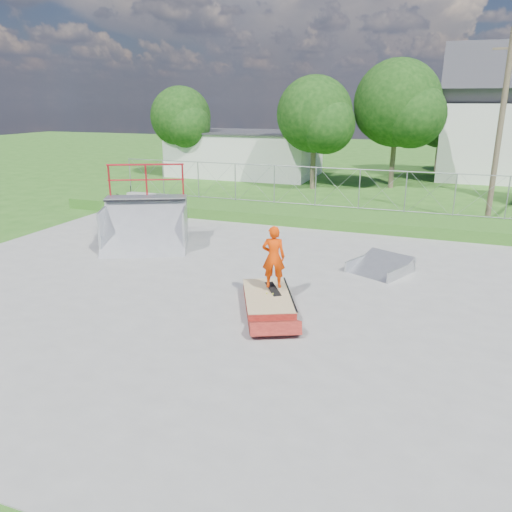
# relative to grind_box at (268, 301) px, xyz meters

# --- Properties ---
(ground) EXTENTS (120.00, 120.00, 0.00)m
(ground) POSITION_rel_grind_box_xyz_m (-1.44, 0.43, -0.18)
(ground) COLOR #2C601B
(ground) RESTS_ON ground
(concrete_pad) EXTENTS (20.00, 16.00, 0.04)m
(concrete_pad) POSITION_rel_grind_box_xyz_m (-1.44, 0.43, -0.16)
(concrete_pad) COLOR gray
(concrete_pad) RESTS_ON ground
(grass_berm) EXTENTS (24.00, 3.00, 0.50)m
(grass_berm) POSITION_rel_grind_box_xyz_m (-1.44, 9.93, 0.07)
(grass_berm) COLOR #2C601B
(grass_berm) RESTS_ON ground
(grind_box) EXTENTS (2.09, 2.72, 0.36)m
(grind_box) POSITION_rel_grind_box_xyz_m (0.00, 0.00, 0.00)
(grind_box) COLOR maroon
(grind_box) RESTS_ON concrete_pad
(quarter_pipe) EXTENTS (3.72, 3.50, 2.94)m
(quarter_pipe) POSITION_rel_grind_box_xyz_m (-5.91, 3.53, 1.29)
(quarter_pipe) COLOR #A7A9AF
(quarter_pipe) RESTS_ON concrete_pad
(flat_bank_ramp) EXTENTS (2.10, 2.15, 0.48)m
(flat_bank_ramp) POSITION_rel_grind_box_xyz_m (2.41, 3.79, 0.06)
(flat_bank_ramp) COLOR #A7A9AF
(flat_bank_ramp) RESTS_ON concrete_pad
(skateboard) EXTENTS (0.65, 0.77, 0.13)m
(skateboard) POSITION_rel_grind_box_xyz_m (0.05, 0.28, 0.23)
(skateboard) COLOR black
(skateboard) RESTS_ON grind_box
(skater) EXTENTS (0.68, 0.53, 1.65)m
(skater) POSITION_rel_grind_box_xyz_m (0.05, 0.28, 1.05)
(skater) COLOR #DE3502
(skater) RESTS_ON grind_box
(concrete_stairs) EXTENTS (1.50, 1.60, 0.80)m
(concrete_stairs) POSITION_rel_grind_box_xyz_m (-9.94, 9.13, 0.22)
(concrete_stairs) COLOR gray
(concrete_stairs) RESTS_ON ground
(chain_link_fence) EXTENTS (20.00, 0.06, 1.80)m
(chain_link_fence) POSITION_rel_grind_box_xyz_m (-1.44, 10.93, 1.22)
(chain_link_fence) COLOR gray
(chain_link_fence) RESTS_ON grass_berm
(utility_building_flat) EXTENTS (10.00, 6.00, 3.00)m
(utility_building_flat) POSITION_rel_grind_box_xyz_m (-9.44, 22.43, 1.32)
(utility_building_flat) COLOR silver
(utility_building_flat) RESTS_ON ground
(gable_house) EXTENTS (8.40, 6.08, 8.94)m
(gable_house) POSITION_rel_grind_box_xyz_m (7.56, 26.43, 3.65)
(gable_house) COLOR silver
(gable_house) RESTS_ON ground
(utility_pole) EXTENTS (0.24, 0.24, 8.00)m
(utility_pole) POSITION_rel_grind_box_xyz_m (6.06, 12.43, 3.82)
(utility_pole) COLOR brown
(utility_pole) RESTS_ON ground
(tree_left_near) EXTENTS (4.76, 4.48, 6.65)m
(tree_left_near) POSITION_rel_grind_box_xyz_m (-3.19, 18.26, 4.06)
(tree_left_near) COLOR brown
(tree_left_near) RESTS_ON ground
(tree_center) EXTENTS (5.44, 5.12, 7.60)m
(tree_center) POSITION_rel_grind_box_xyz_m (1.35, 20.24, 4.66)
(tree_center) COLOR brown
(tree_center) RESTS_ON ground
(tree_left_far) EXTENTS (4.42, 4.16, 6.18)m
(tree_left_far) POSITION_rel_grind_box_xyz_m (-13.21, 20.27, 3.75)
(tree_left_far) COLOR brown
(tree_left_far) RESTS_ON ground
(tree_back_mid) EXTENTS (4.08, 3.84, 5.70)m
(tree_back_mid) POSITION_rel_grind_box_xyz_m (3.77, 28.28, 3.45)
(tree_back_mid) COLOR brown
(tree_back_mid) RESTS_ON ground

